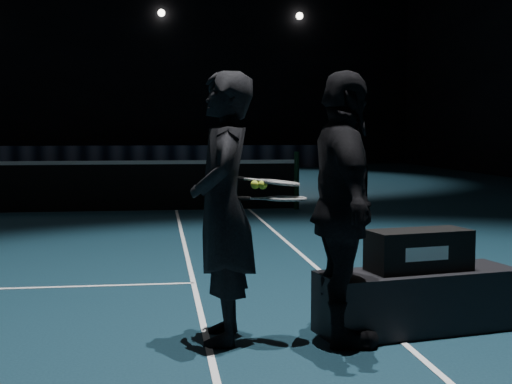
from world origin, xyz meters
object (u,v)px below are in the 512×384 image
Objects in this scene: racket_upper at (280,183)px; player_b at (344,209)px; player_bench at (418,300)px; player_a at (223,208)px; tennis_balls at (259,182)px; racket_bag at (419,250)px; racket_lower at (286,199)px.

player_b is at bearing -9.08° from racket_upper.
player_bench is 0.80× the size of player_a.
racket_upper is 5.67× the size of tennis_balls.
player_a and player_b have the same top height.
player_a is 16.04× the size of tennis_balls.
racket_upper is at bearing 0.69° from tennis_balls.
player_bench is at bearing 97.46° from player_a.
tennis_balls is (-1.23, -0.11, 0.53)m from racket_bag.
racket_bag is 1.13× the size of racket_upper.
player_b is at bearing -170.13° from racket_bag.
racket_bag is at bearing 0.00° from player_bench.
racket_lower reaches higher than racket_bag.
tennis_balls is at bearing -170.43° from racket_upper.
player_bench is 2.25× the size of racket_lower.
tennis_balls is at bearing 178.53° from racket_lower.
racket_bag is at bearing 21.61° from racket_lower.
player_bench is 2.25× the size of racket_upper.
tennis_balls is at bearing 80.03° from player_b.
player_b is 0.62m from tennis_balls.
racket_bag is 1.13m from racket_lower.
player_b is at bearing 82.29° from player_a.
player_bench is 0.38m from racket_bag.
player_a is 0.44m from racket_upper.
racket_upper reaches higher than player_bench.
racket_bag reaches higher than player_bench.
player_bench is 1.54m from tennis_balls.
racket_upper is at bearing 174.71° from racket_bag.
racket_lower is (-1.04, -0.16, 0.80)m from player_bench.
racket_lower is at bearing 177.65° from racket_bag.
racket_lower reaches higher than player_bench.
racket_upper is at bearing 88.00° from player_a.
racket_upper is at bearing 174.71° from player_bench.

